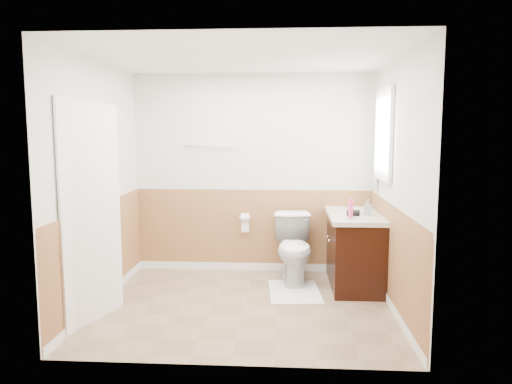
# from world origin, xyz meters

# --- Properties ---
(floor) EXTENTS (3.00, 3.00, 0.00)m
(floor) POSITION_xyz_m (0.00, 0.00, 0.00)
(floor) COLOR #8C7051
(floor) RESTS_ON ground
(ceiling) EXTENTS (3.00, 3.00, 0.00)m
(ceiling) POSITION_xyz_m (0.00, 0.00, 2.50)
(ceiling) COLOR white
(ceiling) RESTS_ON floor
(wall_back) EXTENTS (3.00, 0.00, 3.00)m
(wall_back) POSITION_xyz_m (0.00, 1.30, 1.25)
(wall_back) COLOR silver
(wall_back) RESTS_ON floor
(wall_front) EXTENTS (3.00, 0.00, 3.00)m
(wall_front) POSITION_xyz_m (0.00, -1.30, 1.25)
(wall_front) COLOR silver
(wall_front) RESTS_ON floor
(wall_left) EXTENTS (0.00, 3.00, 3.00)m
(wall_left) POSITION_xyz_m (-1.50, 0.00, 1.25)
(wall_left) COLOR silver
(wall_left) RESTS_ON floor
(wall_right) EXTENTS (0.00, 3.00, 3.00)m
(wall_right) POSITION_xyz_m (1.50, 0.00, 1.25)
(wall_right) COLOR silver
(wall_right) RESTS_ON floor
(wainscot_back) EXTENTS (3.00, 0.00, 3.00)m
(wainscot_back) POSITION_xyz_m (0.00, 1.29, 0.50)
(wainscot_back) COLOR #A87043
(wainscot_back) RESTS_ON floor
(wainscot_front) EXTENTS (3.00, 0.00, 3.00)m
(wainscot_front) POSITION_xyz_m (0.00, -1.29, 0.50)
(wainscot_front) COLOR #A87043
(wainscot_front) RESTS_ON floor
(wainscot_left) EXTENTS (0.00, 2.60, 2.60)m
(wainscot_left) POSITION_xyz_m (-1.49, 0.00, 0.50)
(wainscot_left) COLOR #A87043
(wainscot_left) RESTS_ON floor
(wainscot_right) EXTENTS (0.00, 2.60, 2.60)m
(wainscot_right) POSITION_xyz_m (1.49, 0.00, 0.50)
(wainscot_right) COLOR #A87043
(wainscot_right) RESTS_ON floor
(toilet) EXTENTS (0.51, 0.82, 0.80)m
(toilet) POSITION_xyz_m (0.52, 0.83, 0.40)
(toilet) COLOR white
(toilet) RESTS_ON floor
(bath_mat) EXTENTS (0.61, 0.84, 0.02)m
(bath_mat) POSITION_xyz_m (0.52, 0.43, 0.01)
(bath_mat) COLOR silver
(bath_mat) RESTS_ON floor
(vanity_cabinet) EXTENTS (0.55, 1.10, 0.80)m
(vanity_cabinet) POSITION_xyz_m (1.21, 0.74, 0.40)
(vanity_cabinet) COLOR black
(vanity_cabinet) RESTS_ON floor
(vanity_knob_left) EXTENTS (0.03, 0.03, 0.03)m
(vanity_knob_left) POSITION_xyz_m (0.91, 0.64, 0.55)
(vanity_knob_left) COLOR silver
(vanity_knob_left) RESTS_ON vanity_cabinet
(vanity_knob_right) EXTENTS (0.03, 0.03, 0.03)m
(vanity_knob_right) POSITION_xyz_m (0.91, 0.84, 0.55)
(vanity_knob_right) COLOR silver
(vanity_knob_right) RESTS_ON vanity_cabinet
(countertop) EXTENTS (0.60, 1.15, 0.05)m
(countertop) POSITION_xyz_m (1.20, 0.74, 0.83)
(countertop) COLOR beige
(countertop) RESTS_ON vanity_cabinet
(sink_basin) EXTENTS (0.36, 0.36, 0.02)m
(sink_basin) POSITION_xyz_m (1.21, 0.89, 0.86)
(sink_basin) COLOR white
(sink_basin) RESTS_ON countertop
(faucet) EXTENTS (0.02, 0.02, 0.14)m
(faucet) POSITION_xyz_m (1.39, 0.89, 0.92)
(faucet) COLOR #B7B7BE
(faucet) RESTS_ON countertop
(lotion_bottle) EXTENTS (0.05, 0.05, 0.22)m
(lotion_bottle) POSITION_xyz_m (1.11, 0.41, 0.96)
(lotion_bottle) COLOR #E63B80
(lotion_bottle) RESTS_ON countertop
(soap_dispenser) EXTENTS (0.08, 0.09, 0.18)m
(soap_dispenser) POSITION_xyz_m (1.33, 0.65, 0.94)
(soap_dispenser) COLOR #8A949C
(soap_dispenser) RESTS_ON countertop
(hair_dryer_body) EXTENTS (0.14, 0.07, 0.07)m
(hair_dryer_body) POSITION_xyz_m (1.16, 0.57, 0.89)
(hair_dryer_body) COLOR black
(hair_dryer_body) RESTS_ON countertop
(hair_dryer_handle) EXTENTS (0.03, 0.03, 0.07)m
(hair_dryer_handle) POSITION_xyz_m (1.13, 0.64, 0.86)
(hair_dryer_handle) COLOR black
(hair_dryer_handle) RESTS_ON countertop
(mirror_panel) EXTENTS (0.02, 0.35, 0.90)m
(mirror_panel) POSITION_xyz_m (1.48, 1.10, 1.55)
(mirror_panel) COLOR silver
(mirror_panel) RESTS_ON wall_right
(window_frame) EXTENTS (0.04, 0.80, 1.00)m
(window_frame) POSITION_xyz_m (1.47, 0.59, 1.75)
(window_frame) COLOR white
(window_frame) RESTS_ON wall_right
(window_glass) EXTENTS (0.01, 0.70, 0.90)m
(window_glass) POSITION_xyz_m (1.49, 0.59, 1.75)
(window_glass) COLOR white
(window_glass) RESTS_ON wall_right
(door) EXTENTS (0.29, 0.78, 2.04)m
(door) POSITION_xyz_m (-1.40, -0.45, 1.02)
(door) COLOR white
(door) RESTS_ON wall_left
(door_frame) EXTENTS (0.02, 0.92, 2.10)m
(door_frame) POSITION_xyz_m (-1.48, -0.45, 1.03)
(door_frame) COLOR white
(door_frame) RESTS_ON wall_left
(door_knob) EXTENTS (0.06, 0.06, 0.06)m
(door_knob) POSITION_xyz_m (-1.34, -0.12, 0.95)
(door_knob) COLOR silver
(door_knob) RESTS_ON door
(towel_bar) EXTENTS (0.62, 0.02, 0.02)m
(towel_bar) POSITION_xyz_m (-0.55, 1.25, 1.60)
(towel_bar) COLOR silver
(towel_bar) RESTS_ON wall_back
(tp_holder_bar) EXTENTS (0.14, 0.02, 0.02)m
(tp_holder_bar) POSITION_xyz_m (-0.10, 1.23, 0.70)
(tp_holder_bar) COLOR silver
(tp_holder_bar) RESTS_ON wall_back
(tp_roll) EXTENTS (0.10, 0.11, 0.11)m
(tp_roll) POSITION_xyz_m (-0.10, 1.23, 0.70)
(tp_roll) COLOR white
(tp_roll) RESTS_ON tp_holder_bar
(tp_sheet) EXTENTS (0.10, 0.01, 0.16)m
(tp_sheet) POSITION_xyz_m (-0.10, 1.23, 0.59)
(tp_sheet) COLOR white
(tp_sheet) RESTS_ON tp_roll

